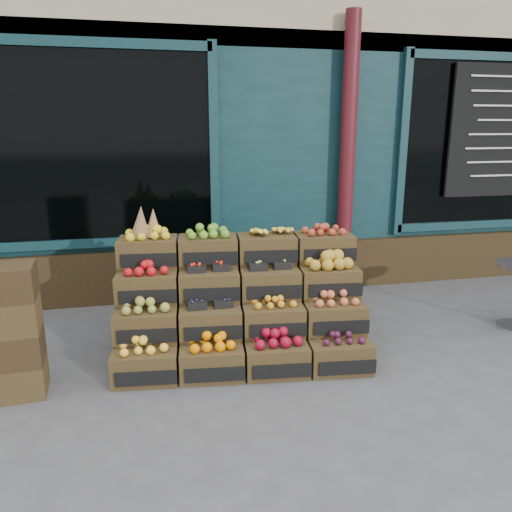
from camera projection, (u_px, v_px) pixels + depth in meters
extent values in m
plane|color=#49494C|center=(299.00, 378.00, 4.02)|extent=(60.00, 60.00, 0.00)
cube|color=#0F3034|center=(208.00, 99.00, 8.32)|extent=(12.00, 6.00, 4.80)
cube|color=#0F3034|center=(243.00, 168.00, 5.76)|extent=(12.00, 0.12, 3.00)
cube|color=#312413|center=(245.00, 269.00, 6.00)|extent=(12.00, 0.18, 0.60)
cube|color=black|center=(97.00, 147.00, 5.29)|extent=(2.40, 0.06, 2.00)
cube|color=black|center=(491.00, 144.00, 6.32)|extent=(2.40, 0.06, 2.00)
cylinder|color=#501219|center=(347.00, 159.00, 5.81)|extent=(0.18, 0.18, 3.20)
cube|color=black|center=(497.00, 132.00, 6.21)|extent=(1.30, 0.04, 1.60)
cube|color=#413219|center=(145.00, 364.00, 3.97)|extent=(0.54, 0.41, 0.25)
cube|color=black|center=(143.00, 379.00, 3.80)|extent=(0.47, 0.07, 0.11)
cube|color=yellow|center=(144.00, 345.00, 3.93)|extent=(0.43, 0.31, 0.08)
cube|color=#413219|center=(212.00, 361.00, 4.03)|extent=(0.54, 0.41, 0.25)
cube|color=black|center=(212.00, 375.00, 3.85)|extent=(0.47, 0.07, 0.11)
cube|color=orange|center=(211.00, 341.00, 3.98)|extent=(0.43, 0.31, 0.09)
cube|color=#413219|center=(276.00, 358.00, 4.08)|extent=(0.54, 0.41, 0.25)
cube|color=black|center=(280.00, 372.00, 3.91)|extent=(0.47, 0.07, 0.11)
cube|color=maroon|center=(276.00, 338.00, 4.04)|extent=(0.43, 0.31, 0.10)
cube|color=#413219|center=(339.00, 355.00, 4.14)|extent=(0.54, 0.41, 0.25)
cube|color=black|center=(345.00, 368.00, 3.97)|extent=(0.47, 0.07, 0.11)
cube|color=#41102B|center=(340.00, 337.00, 4.10)|extent=(0.43, 0.31, 0.06)
cube|color=#413219|center=(146.00, 324.00, 4.11)|extent=(0.54, 0.41, 0.25)
cube|color=black|center=(144.00, 337.00, 3.94)|extent=(0.47, 0.07, 0.11)
cube|color=olive|center=(145.00, 305.00, 4.07)|extent=(0.43, 0.31, 0.09)
cube|color=#413219|center=(210.00, 322.00, 4.17)|extent=(0.54, 0.41, 0.25)
cube|color=black|center=(211.00, 334.00, 4.00)|extent=(0.47, 0.07, 0.11)
cube|color=#262150|center=(210.00, 306.00, 4.13)|extent=(0.43, 0.31, 0.03)
cube|color=#413219|center=(273.00, 319.00, 4.23)|extent=(0.54, 0.41, 0.25)
cube|color=black|center=(276.00, 331.00, 4.05)|extent=(0.47, 0.07, 0.11)
cube|color=orange|center=(273.00, 301.00, 4.18)|extent=(0.43, 0.31, 0.07)
cube|color=#413219|center=(334.00, 317.00, 4.28)|extent=(0.54, 0.41, 0.25)
cube|color=black|center=(339.00, 328.00, 4.11)|extent=(0.47, 0.07, 0.11)
cube|color=#C15D37|center=(334.00, 298.00, 4.24)|extent=(0.43, 0.31, 0.08)
cube|color=#413219|center=(147.00, 287.00, 4.26)|extent=(0.54, 0.41, 0.25)
cube|color=black|center=(145.00, 297.00, 4.08)|extent=(0.47, 0.07, 0.11)
cube|color=#B80E14|center=(146.00, 268.00, 4.21)|extent=(0.43, 0.31, 0.09)
cube|color=#413219|center=(209.00, 285.00, 4.31)|extent=(0.54, 0.41, 0.25)
cube|color=black|center=(210.00, 295.00, 4.14)|extent=(0.47, 0.07, 0.11)
cube|color=red|center=(209.00, 269.00, 4.28)|extent=(0.43, 0.31, 0.03)
cube|color=#413219|center=(270.00, 283.00, 4.37)|extent=(0.54, 0.41, 0.25)
cube|color=black|center=(273.00, 293.00, 4.19)|extent=(0.47, 0.07, 0.11)
cube|color=#88B944|center=(270.00, 267.00, 4.33)|extent=(0.43, 0.31, 0.03)
cube|color=#413219|center=(328.00, 281.00, 4.42)|extent=(0.54, 0.41, 0.25)
cube|color=black|center=(334.00, 290.00, 4.25)|extent=(0.47, 0.07, 0.11)
cube|color=#B38724|center=(329.00, 261.00, 4.38)|extent=(0.43, 0.31, 0.12)
cube|color=#413219|center=(148.00, 252.00, 4.40)|extent=(0.54, 0.41, 0.25)
cube|color=black|center=(146.00, 260.00, 4.22)|extent=(0.47, 0.07, 0.11)
cube|color=yellow|center=(147.00, 233.00, 4.36)|extent=(0.43, 0.31, 0.09)
cube|color=#413219|center=(208.00, 251.00, 4.45)|extent=(0.54, 0.41, 0.25)
cube|color=black|center=(209.00, 259.00, 4.28)|extent=(0.47, 0.07, 0.11)
cube|color=#609E27|center=(208.00, 232.00, 4.41)|extent=(0.43, 0.31, 0.09)
cube|color=#413219|center=(267.00, 249.00, 4.51)|extent=(0.54, 0.41, 0.25)
cube|color=black|center=(269.00, 257.00, 4.34)|extent=(0.47, 0.07, 0.11)
cube|color=yellow|center=(267.00, 231.00, 4.47)|extent=(0.43, 0.31, 0.08)
cube|color=#413219|center=(324.00, 248.00, 4.57)|extent=(0.54, 0.41, 0.25)
cube|color=black|center=(329.00, 255.00, 4.39)|extent=(0.47, 0.07, 0.11)
cube|color=#A43621|center=(324.00, 230.00, 4.53)|extent=(0.43, 0.31, 0.08)
cube|color=#312413|center=(242.00, 348.00, 4.26)|extent=(2.12, 0.59, 0.25)
cube|color=#312413|center=(240.00, 325.00, 4.44)|extent=(2.12, 0.59, 0.51)
cube|color=#312413|center=(238.00, 303.00, 4.61)|extent=(2.12, 0.59, 0.76)
cone|color=olive|center=(141.00, 222.00, 4.32)|extent=(0.18, 0.18, 0.29)
cone|color=olive|center=(153.00, 223.00, 4.38)|extent=(0.16, 0.16, 0.25)
cube|color=#413219|center=(10.00, 379.00, 3.74)|extent=(0.53, 0.38, 0.25)
cube|color=#312413|center=(6.00, 348.00, 3.68)|extent=(0.53, 0.38, 0.25)
cube|color=#413219|center=(2.00, 316.00, 3.61)|extent=(0.53, 0.38, 0.25)
imported|color=#164D19|center=(125.00, 204.00, 6.04)|extent=(0.90, 0.77, 2.09)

